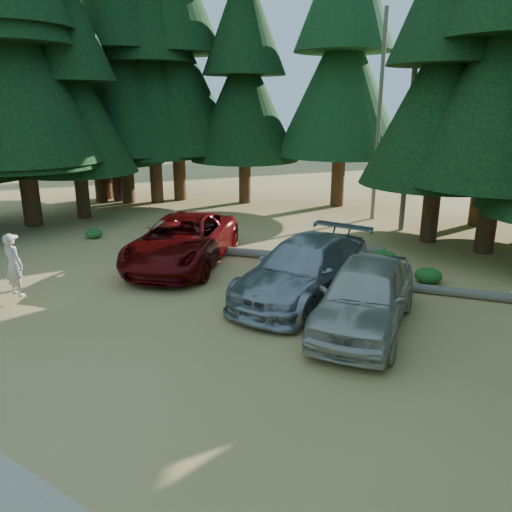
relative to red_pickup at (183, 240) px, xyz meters
The scene contains 17 objects.
ground 6.63m from the red_pickup, 48.90° to the right, with size 160.00×160.00×0.00m, color #9D7E42.
forest_belt_north 10.97m from the red_pickup, 66.73° to the left, with size 36.00×7.00×22.00m, color black, non-canonical shape.
snag_front 11.98m from the red_pickup, 61.80° to the left, with size 0.24×0.24×12.00m, color #6A6355.
snag_back 12.19m from the red_pickup, 74.23° to the left, with size 0.20×0.20×10.00m, color #6A6355.
red_pickup is the anchor object (origin of this frame).
silver_minivan_center 5.32m from the red_pickup, ahead, with size 2.50×6.14×1.78m, color #9C9FA4.
silver_minivan_right 7.84m from the red_pickup, 10.70° to the right, with size 2.16×5.38×1.83m, color beige.
frisbee_player 5.83m from the red_pickup, 106.77° to the right, with size 0.71×0.48×1.92m.
log_left 3.78m from the red_pickup, 40.58° to the left, with size 0.33×0.33×4.64m, color #6A6355.
log_mid 6.45m from the red_pickup, 51.34° to the left, with size 0.31×0.31×3.80m, color #6A6355.
log_right 8.95m from the red_pickup, 13.26° to the left, with size 0.29×0.29×4.46m, color #6A6355.
shrub_far_left 5.62m from the red_pickup, 131.97° to the left, with size 0.91×0.91×0.50m, color #1C5D20.
shrub_left 3.28m from the red_pickup, 120.73° to the left, with size 0.85×0.85×0.47m, color #1C5D20.
shrub_center_left 4.37m from the red_pickup, 17.75° to the left, with size 1.07×1.07×0.59m, color #1C5D20.
shrub_center_right 8.74m from the red_pickup, 20.08° to the left, with size 0.90×0.90×0.50m, color #1C5D20.
shrub_right 7.42m from the red_pickup, 31.68° to the left, with size 1.04×1.04×0.57m, color #1C5D20.
shrub_edge_west 5.84m from the red_pickup, behind, with size 0.75×0.75×0.41m, color #1C5D20.
Camera 1 is at (7.79, -8.32, 5.81)m, focal length 35.00 mm.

